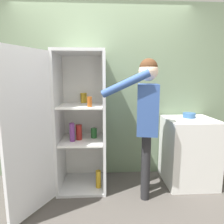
% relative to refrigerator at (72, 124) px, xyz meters
% --- Properties ---
extents(ground_plane, '(12.00, 12.00, 0.00)m').
position_rel_refrigerator_xyz_m(ground_plane, '(0.41, -0.53, -0.90)').
color(ground_plane, '#4C4742').
extents(wall_back, '(7.00, 0.06, 2.55)m').
position_rel_refrigerator_xyz_m(wall_back, '(0.41, 0.45, 0.37)').
color(wall_back, gray).
rests_on(wall_back, ground_plane).
extents(refrigerator, '(0.98, 1.18, 1.82)m').
position_rel_refrigerator_xyz_m(refrigerator, '(0.00, 0.00, 0.00)').
color(refrigerator, silver).
rests_on(refrigerator, ground_plane).
extents(person, '(0.72, 0.56, 1.71)m').
position_rel_refrigerator_xyz_m(person, '(0.92, -0.21, 0.19)').
color(person, '#262628').
rests_on(person, ground_plane).
extents(counter, '(0.67, 0.64, 0.93)m').
position_rel_refrigerator_xyz_m(counter, '(1.61, 0.08, -0.44)').
color(counter, white).
rests_on(counter, ground_plane).
extents(bowl, '(0.17, 0.17, 0.07)m').
position_rel_refrigerator_xyz_m(bowl, '(1.62, 0.16, 0.06)').
color(bowl, '#335B8E').
rests_on(bowl, counter).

